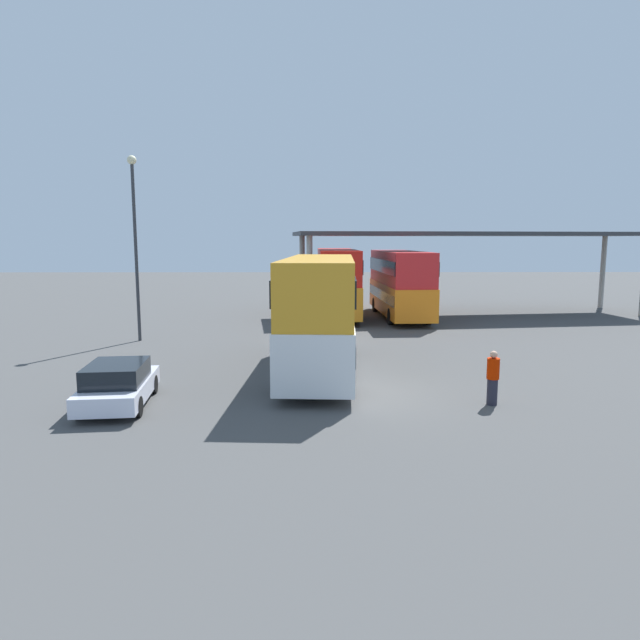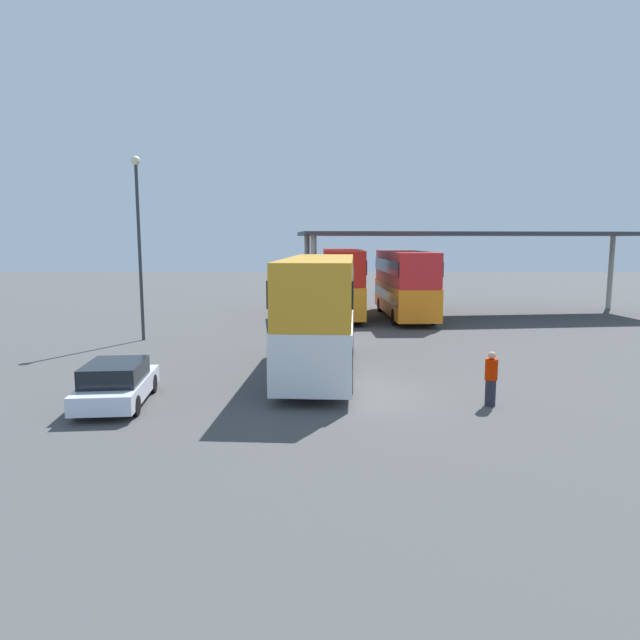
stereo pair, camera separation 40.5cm
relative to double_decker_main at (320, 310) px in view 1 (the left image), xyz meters
name	(u,v)px [view 1 (the left image)]	position (x,y,z in m)	size (l,w,h in m)	color
ground_plane	(361,394)	(1.33, -3.23, -2.39)	(140.00, 140.00, 0.00)	#484848
double_decker_main	(320,310)	(0.00, 0.00, 0.00)	(3.07, 10.25, 4.37)	white
parked_hatchback	(118,384)	(-6.20, -4.51, -1.72)	(2.18, 4.22, 1.35)	silver
double_decker_near_canopy	(337,279)	(1.29, 16.42, 0.02)	(2.61, 11.59, 4.40)	orange
double_decker_mid_row	(400,282)	(5.33, 15.01, -0.03)	(2.97, 10.17, 4.31)	orange
depot_canopy	(472,237)	(10.29, 16.50, 2.82)	(24.02, 8.47, 5.55)	#33353A
lamppost_tall	(135,228)	(-9.02, 6.71, 3.20)	(0.44, 0.44, 9.06)	#33353A
pedestrian_waiting	(493,378)	(5.25, -4.51, -1.55)	(0.38, 0.38, 1.69)	#262633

